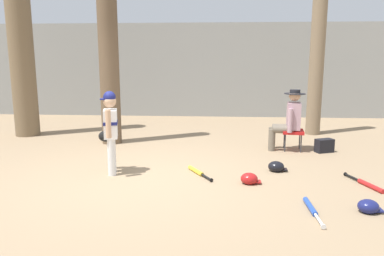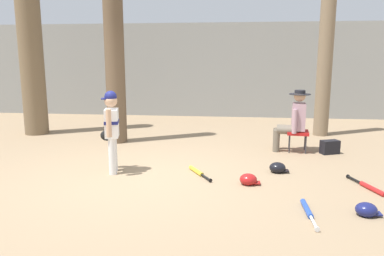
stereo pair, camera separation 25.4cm
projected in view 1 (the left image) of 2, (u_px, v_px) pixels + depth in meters
ground_plane at (139, 178)px, 5.64m from camera, size 60.00×60.00×0.00m
concrete_back_wall at (180, 70)px, 11.56m from camera, size 18.00×0.36×2.84m
tree_near_player at (108, 35)px, 7.60m from camera, size 0.61×0.61×5.15m
tree_behind_spectator at (318, 46)px, 8.55m from camera, size 0.49×0.49×4.62m
young_ballplayer at (110, 127)px, 5.75m from camera, size 0.41×0.57×1.31m
folding_stool at (293, 132)px, 7.28m from camera, size 0.44×0.44×0.41m
seated_spectator at (288, 118)px, 7.25m from camera, size 0.67×0.54×1.20m
handbag_beside_stool at (324, 146)px, 7.18m from camera, size 0.38×0.29×0.26m
tree_far_left at (19, 17)px, 8.31m from camera, size 0.86×0.86×6.27m
bat_yellow_trainer at (197, 172)px, 5.85m from camera, size 0.42×0.67×0.07m
bat_blue_youth at (312, 208)px, 4.43m from camera, size 0.07×0.79×0.07m
bat_red_barrel at (368, 184)px, 5.27m from camera, size 0.31×0.78×0.07m
batting_helmet_black at (276, 167)px, 5.98m from camera, size 0.30×0.23×0.18m
batting_helmet_red at (249, 179)px, 5.39m from camera, size 0.30×0.23×0.17m
batting_helmet_navy at (368, 207)px, 4.38m from camera, size 0.29×0.22×0.17m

